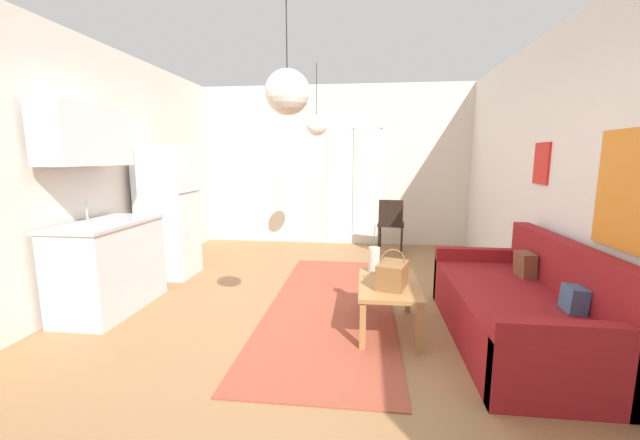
# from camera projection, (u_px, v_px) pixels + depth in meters

# --- Properties ---
(ground_plane) EXTENTS (5.28, 7.84, 0.10)m
(ground_plane) POSITION_uv_depth(u_px,v_px,m) (300.00, 336.00, 3.44)
(ground_plane) COLOR #996D44
(wall_back) EXTENTS (4.88, 0.13, 2.78)m
(wall_back) POSITION_uv_depth(u_px,v_px,m) (334.00, 167.00, 6.80)
(wall_back) COLOR silver
(wall_back) RESTS_ON ground_plane
(wall_right) EXTENTS (0.12, 7.44, 2.78)m
(wall_right) POSITION_uv_depth(u_px,v_px,m) (605.00, 177.00, 2.93)
(wall_right) COLOR white
(wall_right) RESTS_ON ground_plane
(wall_left) EXTENTS (0.12, 7.44, 2.78)m
(wall_left) POSITION_uv_depth(u_px,v_px,m) (40.00, 174.00, 3.48)
(wall_left) COLOR silver
(wall_left) RESTS_ON ground_plane
(area_rug) EXTENTS (1.26, 3.35, 0.01)m
(area_rug) POSITION_uv_depth(u_px,v_px,m) (331.00, 305.00, 4.02)
(area_rug) COLOR #9E4733
(area_rug) RESTS_ON ground_plane
(couch) EXTENTS (0.94, 1.97, 0.87)m
(couch) POSITION_uv_depth(u_px,v_px,m) (523.00, 311.00, 3.17)
(couch) COLOR maroon
(couch) RESTS_ON ground_plane
(coffee_table) EXTENTS (0.53, 0.91, 0.44)m
(coffee_table) POSITION_uv_depth(u_px,v_px,m) (388.00, 289.00, 3.42)
(coffee_table) COLOR #A87542
(coffee_table) RESTS_ON ground_plane
(bamboo_vase) EXTENTS (0.11, 0.11, 0.47)m
(bamboo_vase) POSITION_uv_depth(u_px,v_px,m) (374.00, 260.00, 3.69)
(bamboo_vase) COLOR beige
(bamboo_vase) RESTS_ON coffee_table
(handbag) EXTENTS (0.30, 0.37, 0.33)m
(handbag) POSITION_uv_depth(u_px,v_px,m) (392.00, 275.00, 3.26)
(handbag) COLOR brown
(handbag) RESTS_ON coffee_table
(refrigerator) EXTENTS (0.63, 0.59, 1.69)m
(refrigerator) POSITION_uv_depth(u_px,v_px,m) (168.00, 212.00, 4.93)
(refrigerator) COLOR white
(refrigerator) RESTS_ON ground_plane
(kitchen_counter) EXTENTS (0.60, 1.14, 2.03)m
(kitchen_counter) POSITION_uv_depth(u_px,v_px,m) (104.00, 236.00, 3.81)
(kitchen_counter) COLOR silver
(kitchen_counter) RESTS_ON ground_plane
(accent_chair) EXTENTS (0.46, 0.44, 0.88)m
(accent_chair) POSITION_uv_depth(u_px,v_px,m) (391.00, 222.00, 6.18)
(accent_chair) COLOR black
(accent_chair) RESTS_ON ground_plane
(pendant_lamp_near) EXTENTS (0.30, 0.30, 0.97)m
(pendant_lamp_near) POSITION_uv_depth(u_px,v_px,m) (287.00, 92.00, 2.50)
(pendant_lamp_near) COLOR black
(pendant_lamp_far) EXTENTS (0.28, 0.28, 0.95)m
(pendant_lamp_far) POSITION_uv_depth(u_px,v_px,m) (317.00, 125.00, 5.17)
(pendant_lamp_far) COLOR black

